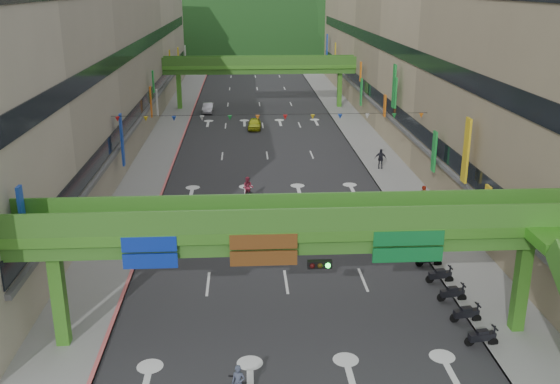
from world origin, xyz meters
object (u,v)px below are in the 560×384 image
Objects in this scene: scooter_rider_mid at (248,189)px; pedestrian_red at (424,198)px; overpass_near at (317,244)px; car_yellow at (254,124)px; car_silver at (208,108)px.

scooter_rider_mid reaches higher than pedestrian_red.
overpass_near is 7.47× the size of car_yellow.
overpass_near is at bearing -80.13° from car_silver.
pedestrian_red is (10.48, 18.62, -4.40)m from overpass_near.
pedestrian_red is (13.45, -1.97, -0.28)m from scooter_rider_mid.
scooter_rider_mid is 26.03m from car_yellow.
scooter_rider_mid is 0.56× the size of car_yellow.
car_yellow is (5.97, -10.34, -0.00)m from car_silver.
overpass_near reaches higher than car_silver.
car_silver is at bearing 97.93° from overpass_near.
overpass_near reaches higher than scooter_rider_mid.
scooter_rider_mid is (-2.97, 20.59, -4.12)m from overpass_near.
overpass_near is at bearing -151.63° from pedestrian_red.
pedestrian_red is at bearing -62.56° from car_yellow.
overpass_near is at bearing -84.13° from car_yellow.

